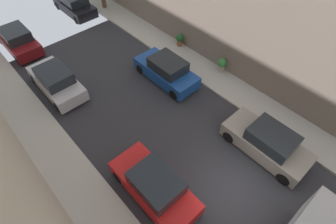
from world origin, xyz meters
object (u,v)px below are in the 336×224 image
object	(u,v)px
potted_plant_2	(180,39)
parked_car_right_4	(75,5)
parked_car_left_4	(18,40)
parked_car_right_2	(267,143)
parked_car_left_2	(155,186)
parked_car_left_3	(56,81)
parked_car_right_3	(167,71)
potted_plant_4	(222,64)

from	to	relation	value
potted_plant_2	parked_car_right_4	bearing A→B (deg)	108.05
parked_car_left_4	parked_car_right_2	xyz separation A→B (m)	(5.40, -16.47, 0.00)
parked_car_left_4	potted_plant_2	distance (m)	11.19
parked_car_left_2	parked_car_left_3	world-z (taller)	same
parked_car_left_3	parked_car_right_3	size ratio (longest dim) A/B	1.00
parked_car_right_3	parked_car_right_4	bearing A→B (deg)	90.00
parked_car_right_4	parked_car_left_4	bearing A→B (deg)	-161.57
parked_car_left_4	parked_car_left_3	bearing A→B (deg)	-90.00
parked_car_left_2	parked_car_right_2	size ratio (longest dim) A/B	1.00
parked_car_left_4	parked_car_right_4	bearing A→B (deg)	18.43
potted_plant_4	parked_car_right_4	bearing A→B (deg)	102.96
parked_car_right_2	potted_plant_4	world-z (taller)	parked_car_right_2
parked_car_left_2	potted_plant_4	size ratio (longest dim) A/B	4.55
parked_car_right_4	potted_plant_2	distance (m)	9.67
parked_car_left_4	parked_car_right_2	bearing A→B (deg)	-71.84
parked_car_left_3	parked_car_right_2	bearing A→B (deg)	-63.45
parked_car_left_4	potted_plant_4	bearing A→B (deg)	-53.15
parked_car_left_3	potted_plant_2	size ratio (longest dim) A/B	4.80
parked_car_right_3	parked_car_right_4	world-z (taller)	same
potted_plant_4	parked_car_right_2	bearing A→B (deg)	-119.52
parked_car_left_3	potted_plant_2	bearing A→B (deg)	-11.71
parked_car_left_3	parked_car_right_4	xyz separation A→B (m)	(5.40, 7.46, 0.00)
parked_car_left_3	potted_plant_4	xyz separation A→B (m)	(8.39, -5.53, -0.04)
parked_car_left_2	parked_car_right_4	bearing A→B (deg)	71.69
parked_car_right_3	parked_car_left_3	bearing A→B (deg)	145.76
parked_car_right_4	parked_car_left_3	bearing A→B (deg)	-125.91
parked_car_right_3	potted_plant_2	bearing A→B (deg)	32.86
parked_car_right_2	potted_plant_2	world-z (taller)	parked_car_right_2
parked_car_right_3	potted_plant_2	distance (m)	3.57
parked_car_right_3	parked_car_right_4	xyz separation A→B (m)	(0.00, 11.13, 0.00)
parked_car_left_2	parked_car_left_4	xyz separation A→B (m)	(0.00, 14.52, 0.00)
potted_plant_4	parked_car_left_4	bearing A→B (deg)	126.85
potted_plant_2	parked_car_right_3	bearing A→B (deg)	-147.14
parked_car_left_3	parked_car_left_4	size ratio (longest dim) A/B	1.00
parked_car_right_3	parked_car_left_4	bearing A→B (deg)	120.05
parked_car_left_4	potted_plant_2	world-z (taller)	parked_car_left_4
parked_car_left_4	parked_car_right_4	distance (m)	5.69
parked_car_left_2	potted_plant_2	size ratio (longest dim) A/B	4.80
parked_car_left_3	parked_car_right_3	bearing A→B (deg)	-34.24
parked_car_left_2	parked_car_right_3	distance (m)	7.48
parked_car_right_2	parked_car_right_3	size ratio (longest dim) A/B	1.00
parked_car_left_3	potted_plant_4	bearing A→B (deg)	-33.41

